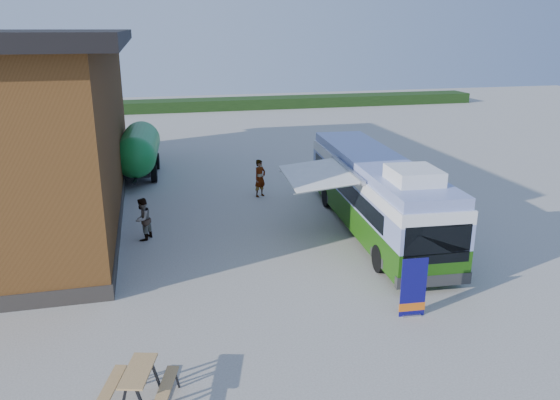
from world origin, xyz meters
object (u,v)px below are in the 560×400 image
object	(u,v)px
banner	(413,293)
picnic_table	(139,378)
slurry_tanker	(139,149)
person_a	(260,178)
bus	(375,191)
person_b	(143,219)

from	to	relation	value
banner	picnic_table	world-z (taller)	banner
picnic_table	slurry_tanker	size ratio (longest dim) A/B	0.25
picnic_table	banner	bearing A→B (deg)	30.83
person_a	slurry_tanker	distance (m)	7.55
bus	person_a	size ratio (longest dim) A/B	6.34
picnic_table	person_a	size ratio (longest dim) A/B	0.97
banner	person_a	world-z (taller)	person_a
banner	person_b	bearing A→B (deg)	137.31
person_a	person_b	distance (m)	6.92
person_a	person_b	xyz separation A→B (m)	(-5.37, -4.36, -0.08)
banner	person_a	bearing A→B (deg)	102.52
picnic_table	slurry_tanker	world-z (taller)	slurry_tanker
banner	slurry_tanker	xyz separation A→B (m)	(-7.27, 17.11, 0.77)
banner	picnic_table	distance (m)	7.54
person_a	person_b	world-z (taller)	person_a
person_a	person_b	bearing A→B (deg)	-173.17
person_a	banner	bearing A→B (deg)	-113.77
bus	person_a	xyz separation A→B (m)	(-3.37, 5.57, -0.74)
banner	bus	bearing A→B (deg)	80.13
banner	person_a	size ratio (longest dim) A/B	0.97
banner	person_a	xyz separation A→B (m)	(-1.78, 11.96, 0.18)
banner	slurry_tanker	distance (m)	18.60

